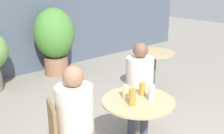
{
  "coord_description": "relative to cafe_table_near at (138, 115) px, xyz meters",
  "views": [
    {
      "loc": [
        -1.92,
        -1.46,
        1.9
      ],
      "look_at": [
        -0.16,
        0.57,
        1.01
      ],
      "focal_mm": 42.0,
      "sensor_mm": 36.0,
      "label": 1
    }
  ],
  "objects": [
    {
      "name": "storefront_wall",
      "position": [
        0.16,
        3.56,
        0.91
      ],
      "size": [
        10.0,
        0.06,
        3.0
      ],
      "color": "#4C5666",
      "rests_on": "ground_plane"
    },
    {
      "name": "cafe_table_near",
      "position": [
        0.0,
        0.0,
        0.0
      ],
      "size": [
        0.74,
        0.74,
        0.76
      ],
      "color": "#514C47",
      "rests_on": "ground_plane"
    },
    {
      "name": "cafe_table_far",
      "position": [
        1.55,
        1.09,
        -0.02
      ],
      "size": [
        0.68,
        0.68,
        0.76
      ],
      "color": "#514C47",
      "rests_on": "ground_plane"
    },
    {
      "name": "bistro_chair_0",
      "position": [
        0.58,
        0.52,
        -0.05
      ],
      "size": [
        0.43,
        0.43,
        0.88
      ],
      "rotation": [
        0.0,
        0.0,
        -0.84
      ],
      "color": "#42382D",
      "rests_on": "ground_plane"
    },
    {
      "name": "seated_person_0",
      "position": [
        0.47,
        0.43,
        0.13
      ],
      "size": [
        0.43,
        0.43,
        1.2
      ],
      "rotation": [
        0.0,
        0.0,
        -0.84
      ],
      "color": "#42475B",
      "rests_on": "ground_plane"
    },
    {
      "name": "seated_person_1",
      "position": [
        -0.61,
        0.2,
        0.13
      ],
      "size": [
        0.4,
        0.38,
        1.2
      ],
      "rotation": [
        0.0,
        0.0,
        1.26
      ],
      "color": "brown",
      "rests_on": "ground_plane"
    },
    {
      "name": "beer_glass_0",
      "position": [
        -0.12,
        -0.04,
        0.25
      ],
      "size": [
        0.07,
        0.07,
        0.17
      ],
      "color": "#B28433",
      "rests_on": "cafe_table_near"
    },
    {
      "name": "beer_glass_1",
      "position": [
        0.09,
        -0.09,
        0.25
      ],
      "size": [
        0.06,
        0.06,
        0.17
      ],
      "color": "silver",
      "rests_on": "cafe_table_near"
    },
    {
      "name": "beer_glass_2",
      "position": [
        0.12,
        0.06,
        0.24
      ],
      "size": [
        0.06,
        0.06,
        0.14
      ],
      "color": "#B28433",
      "rests_on": "cafe_table_near"
    },
    {
      "name": "beer_glass_3",
      "position": [
        -0.07,
        0.11,
        0.24
      ],
      "size": [
        0.06,
        0.06,
        0.14
      ],
      "color": "beige",
      "rests_on": "cafe_table_near"
    },
    {
      "name": "potted_plant_1",
      "position": [
        0.81,
        3.12,
        0.21
      ],
      "size": [
        0.83,
        0.83,
        1.39
      ],
      "color": "#93664C",
      "rests_on": "ground_plane"
    }
  ]
}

